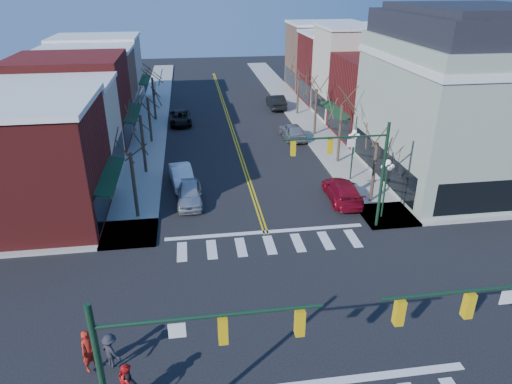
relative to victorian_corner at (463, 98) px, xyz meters
name	(u,v)px	position (x,y,z in m)	size (l,w,h in m)	color
ground	(291,310)	(-16.50, -14.50, -6.66)	(160.00, 160.00, 0.00)	black
sidewalk_left	(143,168)	(-25.25, 5.50, -6.58)	(3.50, 70.00, 0.15)	#9E9B93
sidewalk_right	(338,158)	(-7.75, 5.50, -6.58)	(3.50, 70.00, 0.15)	#9E9B93
bldg_left_brick_a	(21,166)	(-32.00, -2.75, -2.66)	(10.00, 8.50, 8.00)	maroon
bldg_left_stucco_a	(52,133)	(-32.00, 5.00, -2.91)	(10.00, 7.00, 7.50)	beige
bldg_left_brick_b	(72,102)	(-32.00, 13.00, -2.41)	(10.00, 9.00, 8.50)	maroon
bldg_left_tan	(89,87)	(-32.00, 21.25, -2.76)	(10.00, 7.50, 7.80)	#8A634C
bldg_left_stucco_b	(100,72)	(-32.00, 29.00, -2.56)	(10.00, 8.00, 8.20)	beige
bldg_right_brick_a	(388,98)	(-1.00, 11.25, -2.66)	(10.00, 8.50, 8.00)	maroon
bldg_right_stucco	(362,73)	(-1.00, 19.00, -1.66)	(10.00, 7.00, 10.00)	beige
bldg_right_brick_b	(341,68)	(-1.00, 26.50, -2.41)	(10.00, 8.00, 8.50)	maroon
bldg_right_tan	(324,57)	(-1.00, 34.50, -2.16)	(10.00, 8.00, 9.00)	#8A634C
victorian_corner	(463,98)	(0.00, 0.00, 0.00)	(12.25, 14.25, 13.30)	#99A58F
traffic_mast_near_left	(166,366)	(-22.05, -21.90, -1.95)	(6.60, 0.28, 7.20)	#14331E
traffic_mast_near_right	(510,328)	(-10.95, -21.90, -1.95)	(6.60, 0.28, 7.20)	#14331E
traffic_mast_far_right	(356,163)	(-10.95, -7.10, -1.95)	(6.60, 0.28, 7.20)	#14331E
lamppost_corner	(386,179)	(-8.30, -6.00, -3.70)	(0.36, 0.36, 4.33)	#14331E
lamppost_midblock	(353,146)	(-8.30, 0.50, -3.70)	(0.36, 0.36, 4.33)	#14331E
tree_left_a	(134,187)	(-24.90, -3.50, -4.28)	(0.24, 0.24, 4.76)	#382B21
tree_left_b	(143,145)	(-24.90, 4.50, -4.14)	(0.24, 0.24, 5.04)	#382B21
tree_left_c	(150,121)	(-24.90, 12.50, -4.38)	(0.24, 0.24, 4.55)	#382B21
tree_left_d	(154,99)	(-24.90, 20.50, -4.21)	(0.24, 0.24, 4.90)	#382B21
tree_right_a	(374,173)	(-8.10, -3.50, -4.35)	(0.24, 0.24, 4.62)	#382B21
tree_right_b	(340,135)	(-8.10, 4.50, -4.07)	(0.24, 0.24, 5.18)	#382B21
tree_right_c	(315,113)	(-8.10, 12.50, -4.24)	(0.24, 0.24, 4.83)	#382B21
tree_right_d	(298,94)	(-8.10, 20.50, -4.17)	(0.24, 0.24, 4.97)	#382B21
car_left_near	(190,194)	(-21.30, -1.78, -5.90)	(1.80, 4.47, 1.52)	#B7B7BC
car_left_mid	(182,176)	(-21.86, 1.67, -5.90)	(1.60, 4.58, 1.51)	white
car_left_far	(180,118)	(-22.05, 18.59, -5.95)	(2.34, 5.08, 1.41)	black
car_right_near	(342,191)	(-10.10, -2.87, -5.89)	(2.15, 5.28, 1.53)	maroon
car_right_mid	(292,131)	(-10.68, 11.61, -5.83)	(1.95, 4.84, 1.65)	#AAABAF
car_right_far	(276,102)	(-10.10, 23.67, -5.80)	(1.81, 5.18, 1.71)	black
pedestrian_red_a	(89,351)	(-25.61, -17.08, -5.53)	(0.72, 0.47, 1.96)	#AA1D12
pedestrian_red_b	(128,383)	(-23.85, -18.95, -5.59)	(0.89, 0.70, 1.84)	red
pedestrian_dark_b	(111,351)	(-24.77, -17.05, -5.69)	(1.06, 0.61, 1.64)	#21222A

